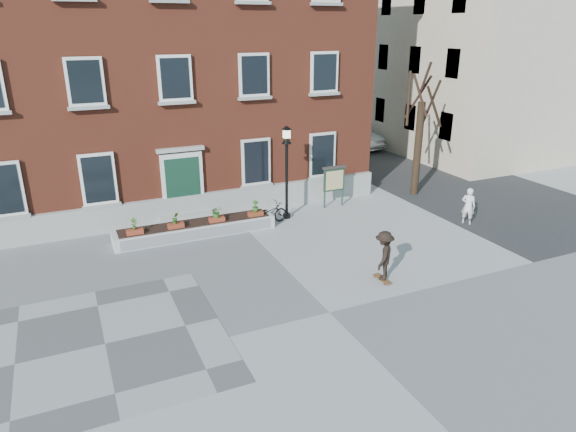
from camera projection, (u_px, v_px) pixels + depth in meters
name	position (u px, v px, depth m)	size (l,w,h in m)	color
ground	(329.00, 312.00, 14.61)	(100.00, 100.00, 0.00)	#9C9C9F
checker_patch	(105.00, 344.00, 13.16)	(6.00, 6.00, 0.01)	#515153
bicycle	(268.00, 214.00, 20.97)	(0.60, 1.71, 0.90)	black
parked_car	(353.00, 136.00, 34.07)	(1.62, 4.65, 1.53)	silver
bystander	(468.00, 206.00, 20.89)	(0.56, 0.37, 1.53)	silver
brick_building	(150.00, 57.00, 23.59)	(18.40, 10.85, 12.60)	brown
planter_assembly	(196.00, 228.00, 19.88)	(6.20, 1.12, 1.15)	silver
bare_tree	(419.00, 137.00, 23.94)	(1.83, 1.83, 6.16)	#322316
side_street	(423.00, 35.00, 35.97)	(15.20, 36.00, 14.50)	#333335
lamp_post	(287.00, 160.00, 20.91)	(0.40, 0.40, 3.93)	black
notice_board	(334.00, 180.00, 22.71)	(1.10, 0.16, 1.87)	#1A3527
skateboarder	(384.00, 256.00, 16.13)	(1.17, 1.16, 1.69)	brown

